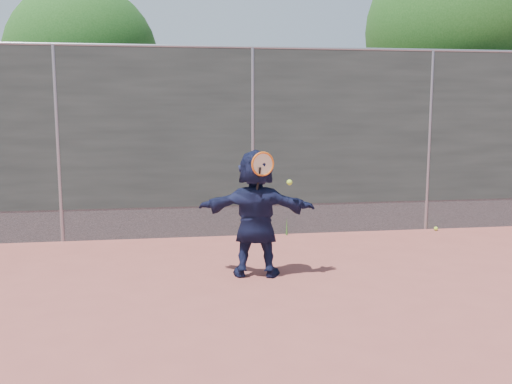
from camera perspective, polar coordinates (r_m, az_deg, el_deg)
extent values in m
plane|color=#9E4C42|center=(6.07, 4.57, -11.51)|extent=(80.00, 80.00, 0.00)
imported|color=#131836|center=(6.99, 0.00, -2.12)|extent=(1.52, 0.74, 1.57)
sphere|color=#B9E633|center=(10.15, 17.55, -3.51)|extent=(0.07, 0.07, 0.07)
cube|color=#38423D|center=(9.15, -0.35, 6.45)|extent=(20.00, 0.04, 2.50)
cube|color=slate|center=(9.32, -0.34, -2.80)|extent=(20.00, 0.03, 0.50)
cylinder|color=gray|center=(9.19, -0.36, 14.26)|extent=(20.00, 0.05, 0.05)
cylinder|color=gray|center=(9.22, -19.19, 4.44)|extent=(0.06, 0.06, 3.00)
cylinder|color=gray|center=(9.16, -0.35, 4.89)|extent=(0.06, 0.06, 3.00)
cylinder|color=gray|center=(10.05, 16.90, 4.84)|extent=(0.06, 0.06, 3.00)
torus|color=#DC5C14|center=(6.72, 0.68, 2.82)|extent=(0.29, 0.10, 0.29)
cylinder|color=beige|center=(6.72, 0.68, 2.82)|extent=(0.24, 0.07, 0.25)
cylinder|color=black|center=(6.75, 0.23, 1.14)|extent=(0.06, 0.13, 0.33)
sphere|color=#B9E633|center=(6.82, 3.37, 0.97)|extent=(0.07, 0.07, 0.07)
cylinder|color=#382314|center=(12.69, 18.72, 4.52)|extent=(0.28, 0.28, 2.60)
sphere|color=#23561C|center=(12.76, 19.22, 14.83)|extent=(3.60, 3.60, 3.60)
sphere|color=#23561C|center=(13.24, 21.55, 12.90)|extent=(2.52, 2.52, 2.52)
cylinder|color=#382314|center=(12.20, -16.58, 3.54)|extent=(0.28, 0.28, 2.20)
sphere|color=#23561C|center=(12.20, -16.97, 12.58)|extent=(3.00, 3.00, 3.00)
sphere|color=#23561C|center=(12.31, -13.96, 11.25)|extent=(2.10, 2.10, 2.10)
cone|color=#387226|center=(9.27, 1.30, -3.63)|extent=(0.03, 0.03, 0.26)
cone|color=#387226|center=(9.34, 3.09, -3.42)|extent=(0.03, 0.03, 0.30)
cone|color=#387226|center=(9.20, -0.83, -3.85)|extent=(0.03, 0.03, 0.22)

